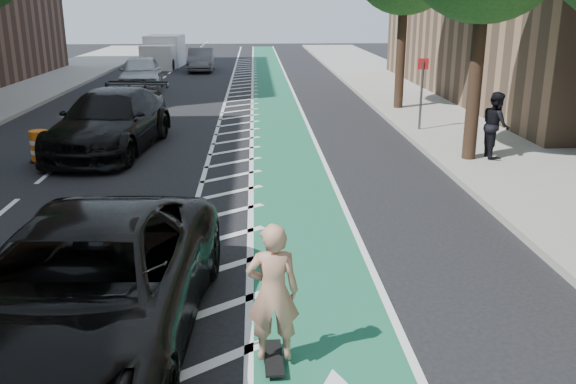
{
  "coord_description": "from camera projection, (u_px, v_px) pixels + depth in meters",
  "views": [
    {
      "loc": [
        2.13,
        -7.82,
        4.19
      ],
      "look_at": [
        2.67,
        2.09,
        1.1
      ],
      "focal_mm": 38.0,
      "sensor_mm": 36.0,
      "label": 1
    }
  ],
  "objects": [
    {
      "name": "ground",
      "position": [
        108.0,
        313.0,
        8.59
      ],
      "size": [
        120.0,
        120.0,
        0.0
      ],
      "primitive_type": "plane",
      "color": "black",
      "rests_on": "ground"
    },
    {
      "name": "bike_lane",
      "position": [
        285.0,
        149.0,
        18.28
      ],
      "size": [
        2.0,
        90.0,
        0.01
      ],
      "primitive_type": "cube",
      "color": "#1A5B41",
      "rests_on": "ground"
    },
    {
      "name": "buffer_strip",
      "position": [
        235.0,
        149.0,
        18.2
      ],
      "size": [
        1.4,
        90.0,
        0.01
      ],
      "primitive_type": "cube",
      "color": "silver",
      "rests_on": "ground"
    },
    {
      "name": "sidewalk_right",
      "position": [
        497.0,
        144.0,
        18.6
      ],
      "size": [
        5.0,
        90.0,
        0.15
      ],
      "primitive_type": "cube",
      "color": "gray",
      "rests_on": "ground"
    },
    {
      "name": "curb_right",
      "position": [
        418.0,
        145.0,
        18.47
      ],
      "size": [
        0.12,
        90.0,
        0.16
      ],
      "primitive_type": "cube",
      "color": "gray",
      "rests_on": "ground"
    },
    {
      "name": "sign_post",
      "position": [
        421.0,
        93.0,
        20.03
      ],
      "size": [
        0.35,
        0.08,
        2.47
      ],
      "color": "#4C4C4C",
      "rests_on": "ground"
    },
    {
      "name": "skateboard",
      "position": [
        273.0,
        358.0,
        7.36
      ],
      "size": [
        0.24,
        0.79,
        0.11
      ],
      "rotation": [
        0.0,
        0.0,
        0.02
      ],
      "color": "black",
      "rests_on": "ground"
    },
    {
      "name": "skateboarder",
      "position": [
        273.0,
        292.0,
        7.1
      ],
      "size": [
        0.63,
        0.42,
        1.71
      ],
      "primitive_type": "imported",
      "rotation": [
        0.0,
        0.0,
        3.17
      ],
      "color": "tan",
      "rests_on": "skateboard"
    },
    {
      "name": "suv_near",
      "position": [
        83.0,
        291.0,
        7.41
      ],
      "size": [
        3.11,
        6.17,
        1.67
      ],
      "primitive_type": "imported",
      "rotation": [
        0.0,
        0.0,
        -0.05
      ],
      "color": "black",
      "rests_on": "ground"
    },
    {
      "name": "suv_far",
      "position": [
        111.0,
        121.0,
        17.8
      ],
      "size": [
        3.13,
        6.29,
        1.76
      ],
      "primitive_type": "imported",
      "rotation": [
        0.0,
        0.0,
        -0.11
      ],
      "color": "black",
      "rests_on": "ground"
    },
    {
      "name": "car_silver",
      "position": [
        141.0,
        73.0,
        30.36
      ],
      "size": [
        2.54,
        5.2,
        1.71
      ],
      "primitive_type": "imported",
      "rotation": [
        0.0,
        0.0,
        0.11
      ],
      "color": "#AAAAAF",
      "rests_on": "ground"
    },
    {
      "name": "car_grey",
      "position": [
        201.0,
        59.0,
        39.06
      ],
      "size": [
        1.66,
        4.47,
        1.46
      ],
      "primitive_type": "imported",
      "rotation": [
        0.0,
        0.0,
        0.03
      ],
      "color": "#5B5A5F",
      "rests_on": "ground"
    },
    {
      "name": "pedestrian",
      "position": [
        495.0,
        125.0,
        16.43
      ],
      "size": [
        0.72,
        0.9,
        1.79
      ],
      "primitive_type": "imported",
      "rotation": [
        0.0,
        0.0,
        1.52
      ],
      "color": "black",
      "rests_on": "sidewalk_right"
    },
    {
      "name": "box_truck",
      "position": [
        163.0,
        53.0,
        41.42
      ],
      "size": [
        2.47,
        5.12,
        2.09
      ],
      "rotation": [
        0.0,
        0.0,
        -0.05
      ],
      "color": "white",
      "rests_on": "ground"
    },
    {
      "name": "barrel_a",
      "position": [
        40.0,
        147.0,
        16.72
      ],
      "size": [
        0.63,
        0.63,
        0.86
      ],
      "color": "#DE5E0B",
      "rests_on": "ground"
    },
    {
      "name": "barrel_b",
      "position": [
        71.0,
        138.0,
        17.8
      ],
      "size": [
        0.62,
        0.62,
        0.85
      ],
      "color": "#DC630B",
      "rests_on": "ground"
    },
    {
      "name": "barrel_c",
      "position": [
        113.0,
        111.0,
        22.13
      ],
      "size": [
        0.67,
        0.67,
        0.91
      ],
      "color": "#E14E0B",
      "rests_on": "ground"
    }
  ]
}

